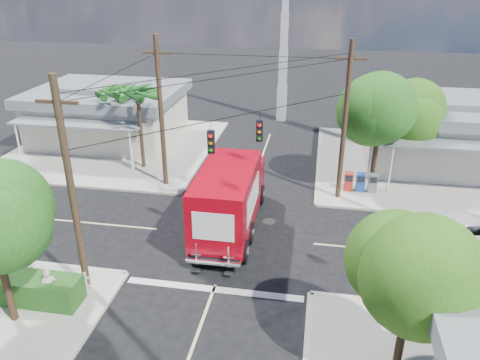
# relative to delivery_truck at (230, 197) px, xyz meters

# --- Properties ---
(ground) EXTENTS (120.00, 120.00, 0.00)m
(ground) POSITION_rel_delivery_truck_xyz_m (0.29, -0.70, -1.81)
(ground) COLOR black
(ground) RESTS_ON ground
(sidewalk_ne) EXTENTS (14.12, 14.12, 0.14)m
(sidewalk_ne) POSITION_rel_delivery_truck_xyz_m (11.17, 10.17, -1.74)
(sidewalk_ne) COLOR #A29D93
(sidewalk_ne) RESTS_ON ground
(sidewalk_nw) EXTENTS (14.12, 14.12, 0.14)m
(sidewalk_nw) POSITION_rel_delivery_truck_xyz_m (-10.59, 10.17, -1.74)
(sidewalk_nw) COLOR #A29D93
(sidewalk_nw) RESTS_ON ground
(road_markings) EXTENTS (32.00, 32.00, 0.01)m
(road_markings) POSITION_rel_delivery_truck_xyz_m (0.29, -2.18, -1.81)
(road_markings) COLOR beige
(road_markings) RESTS_ON ground
(building_ne) EXTENTS (11.80, 10.20, 4.50)m
(building_ne) POSITION_rel_delivery_truck_xyz_m (12.79, 11.26, 0.51)
(building_ne) COLOR beige
(building_ne) RESTS_ON sidewalk_ne
(building_nw) EXTENTS (10.80, 10.20, 4.30)m
(building_nw) POSITION_rel_delivery_truck_xyz_m (-11.71, 11.76, 0.41)
(building_nw) COLOR beige
(building_nw) RESTS_ON sidewalk_nw
(radio_tower) EXTENTS (0.80, 0.80, 17.00)m
(radio_tower) POSITION_rel_delivery_truck_xyz_m (0.79, 19.30, 3.83)
(radio_tower) COLOR silver
(radio_tower) RESTS_ON ground
(tree_ne_front) EXTENTS (4.21, 4.14, 6.66)m
(tree_ne_front) POSITION_rel_delivery_truck_xyz_m (7.50, 6.05, 2.96)
(tree_ne_front) COLOR #422D1C
(tree_ne_front) RESTS_ON sidewalk_ne
(tree_ne_back) EXTENTS (3.77, 3.66, 5.82)m
(tree_ne_back) POSITION_rel_delivery_truck_xyz_m (10.10, 8.25, 2.38)
(tree_ne_back) COLOR #422D1C
(tree_ne_back) RESTS_ON sidewalk_ne
(tree_se) EXTENTS (3.67, 3.54, 5.62)m
(tree_se) POSITION_rel_delivery_truck_xyz_m (7.30, -7.95, 2.23)
(tree_se) COLOR #422D1C
(tree_se) RESTS_ON sidewalk_se
(palm_nw_front) EXTENTS (3.01, 3.08, 5.59)m
(palm_nw_front) POSITION_rel_delivery_truck_xyz_m (-7.21, 6.80, 3.23)
(palm_nw_front) COLOR #422D1C
(palm_nw_front) RESTS_ON sidewalk_nw
(palm_nw_back) EXTENTS (3.01, 3.08, 5.19)m
(palm_nw_back) POSITION_rel_delivery_truck_xyz_m (-9.21, 8.30, 2.86)
(palm_nw_back) COLOR #422D1C
(palm_nw_back) RESTS_ON sidewalk_nw
(utility_poles) EXTENTS (12.00, 10.68, 9.00)m
(utility_poles) POSITION_rel_delivery_truck_xyz_m (-1.29, 0.90, 2.86)
(utility_poles) COLOR #473321
(utility_poles) RESTS_ON ground
(picket_fence) EXTENTS (5.94, 0.06, 1.00)m
(picket_fence) POSITION_rel_delivery_truck_xyz_m (-7.51, -6.30, -1.13)
(picket_fence) COLOR silver
(picket_fence) RESTS_ON sidewalk_sw
(hedge_sw) EXTENTS (6.20, 1.20, 1.10)m
(hedge_sw) POSITION_rel_delivery_truck_xyz_m (-7.71, -7.10, -1.12)
(hedge_sw) COLOR #194E17
(hedge_sw) RESTS_ON sidewalk_sw
(vending_boxes) EXTENTS (1.90, 0.50, 1.10)m
(vending_boxes) POSITION_rel_delivery_truck_xyz_m (6.79, 5.50, -1.12)
(vending_boxes) COLOR #B5281B
(vending_boxes) RESTS_ON sidewalk_ne
(delivery_truck) EXTENTS (2.70, 8.28, 3.56)m
(delivery_truck) POSITION_rel_delivery_truck_xyz_m (0.00, 0.00, 0.00)
(delivery_truck) COLOR black
(delivery_truck) RESTS_ON ground
(parked_car) EXTENTS (5.74, 3.84, 1.46)m
(parked_car) POSITION_rel_delivery_truck_xyz_m (11.66, 0.63, -1.08)
(parked_car) COLOR silver
(parked_car) RESTS_ON ground
(pedestrian) EXTENTS (0.71, 0.66, 1.62)m
(pedestrian) POSITION_rel_delivery_truck_xyz_m (-5.68, -7.24, -0.86)
(pedestrian) COLOR beige
(pedestrian) RESTS_ON sidewalk_sw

